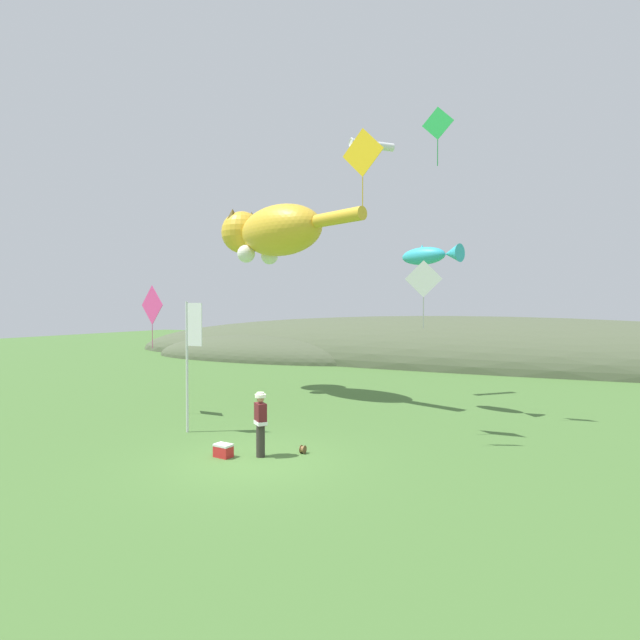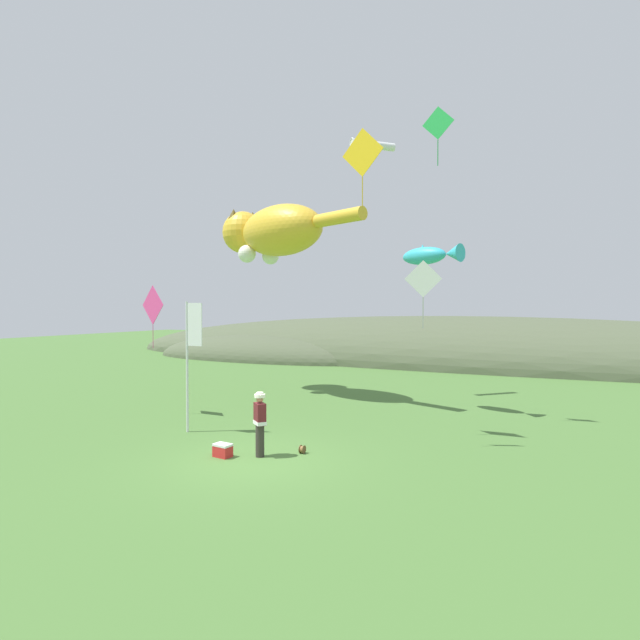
{
  "view_description": "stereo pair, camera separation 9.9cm",
  "coord_description": "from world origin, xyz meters",
  "px_view_note": "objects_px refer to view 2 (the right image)",
  "views": [
    {
      "loc": [
        7.4,
        -11.07,
        4.09
      ],
      "look_at": [
        0.0,
        4.0,
        3.68
      ],
      "focal_mm": 28.0,
      "sensor_mm": 36.0,
      "label": 1
    },
    {
      "loc": [
        7.49,
        -11.02,
        4.09
      ],
      "look_at": [
        0.0,
        4.0,
        3.68
      ],
      "focal_mm": 28.0,
      "sensor_mm": 36.0,
      "label": 2
    }
  ],
  "objects_px": {
    "kite_tube_streamer": "(372,145)",
    "kite_diamond_gold": "(362,153)",
    "kite_giant_cat": "(272,232)",
    "kite_diamond_pink": "(153,305)",
    "festival_attendant": "(260,422)",
    "festival_banner_pole": "(191,347)",
    "kite_diamond_white": "(423,280)",
    "kite_fish_windsock": "(430,255)",
    "picnic_cooler": "(223,450)",
    "kite_spool": "(302,449)",
    "kite_diamond_green": "(438,124)"
  },
  "relations": [
    {
      "from": "kite_tube_streamer",
      "to": "kite_diamond_gold",
      "type": "height_order",
      "value": "kite_tube_streamer"
    },
    {
      "from": "picnic_cooler",
      "to": "kite_diamond_white",
      "type": "relative_size",
      "value": 0.26
    },
    {
      "from": "picnic_cooler",
      "to": "kite_diamond_green",
      "type": "height_order",
      "value": "kite_diamond_green"
    },
    {
      "from": "festival_attendant",
      "to": "kite_tube_streamer",
      "type": "xyz_separation_m",
      "value": [
        -0.55,
        10.15,
        10.57
      ]
    },
    {
      "from": "festival_banner_pole",
      "to": "kite_diamond_pink",
      "type": "height_order",
      "value": "kite_diamond_pink"
    },
    {
      "from": "festival_attendant",
      "to": "kite_diamond_pink",
      "type": "distance_m",
      "value": 7.85
    },
    {
      "from": "kite_giant_cat",
      "to": "kite_tube_streamer",
      "type": "distance_m",
      "value": 6.06
    },
    {
      "from": "festival_banner_pole",
      "to": "kite_diamond_white",
      "type": "relative_size",
      "value": 2.18
    },
    {
      "from": "festival_attendant",
      "to": "kite_fish_windsock",
      "type": "relative_size",
      "value": 0.66
    },
    {
      "from": "kite_diamond_green",
      "to": "kite_diamond_gold",
      "type": "bearing_deg",
      "value": -119.44
    },
    {
      "from": "kite_tube_streamer",
      "to": "kite_diamond_gold",
      "type": "distance_m",
      "value": 7.92
    },
    {
      "from": "festival_attendant",
      "to": "picnic_cooler",
      "type": "bearing_deg",
      "value": -152.46
    },
    {
      "from": "kite_fish_windsock",
      "to": "kite_diamond_gold",
      "type": "xyz_separation_m",
      "value": [
        -0.93,
        -4.75,
        2.75
      ]
    },
    {
      "from": "festival_banner_pole",
      "to": "kite_diamond_green",
      "type": "xyz_separation_m",
      "value": [
        6.93,
        4.74,
        7.65
      ]
    },
    {
      "from": "picnic_cooler",
      "to": "kite_giant_cat",
      "type": "distance_m",
      "value": 12.25
    },
    {
      "from": "festival_banner_pole",
      "to": "kite_fish_windsock",
      "type": "xyz_separation_m",
      "value": [
        6.22,
        6.57,
        3.31
      ]
    },
    {
      "from": "festival_attendant",
      "to": "kite_spool",
      "type": "height_order",
      "value": "festival_attendant"
    },
    {
      "from": "festival_attendant",
      "to": "kite_diamond_gold",
      "type": "height_order",
      "value": "kite_diamond_gold"
    },
    {
      "from": "kite_tube_streamer",
      "to": "kite_diamond_gold",
      "type": "relative_size",
      "value": 0.75
    },
    {
      "from": "kite_spool",
      "to": "kite_tube_streamer",
      "type": "relative_size",
      "value": 0.13
    },
    {
      "from": "kite_spool",
      "to": "kite_diamond_white",
      "type": "bearing_deg",
      "value": 34.87
    },
    {
      "from": "kite_giant_cat",
      "to": "kite_diamond_white",
      "type": "distance_m",
      "value": 10.65
    },
    {
      "from": "picnic_cooler",
      "to": "kite_tube_streamer",
      "type": "bearing_deg",
      "value": 88.06
    },
    {
      "from": "kite_spool",
      "to": "kite_giant_cat",
      "type": "relative_size",
      "value": 0.03
    },
    {
      "from": "kite_spool",
      "to": "kite_fish_windsock",
      "type": "distance_m",
      "value": 9.42
    },
    {
      "from": "kite_fish_windsock",
      "to": "kite_diamond_gold",
      "type": "bearing_deg",
      "value": -101.14
    },
    {
      "from": "festival_banner_pole",
      "to": "kite_tube_streamer",
      "type": "xyz_separation_m",
      "value": [
        2.95,
        8.91,
        8.71
      ]
    },
    {
      "from": "festival_banner_pole",
      "to": "kite_giant_cat",
      "type": "height_order",
      "value": "kite_giant_cat"
    },
    {
      "from": "festival_banner_pole",
      "to": "kite_diamond_green",
      "type": "bearing_deg",
      "value": 34.34
    },
    {
      "from": "kite_fish_windsock",
      "to": "kite_diamond_white",
      "type": "xyz_separation_m",
      "value": [
        1.06,
        -5.0,
        -1.23
      ]
    },
    {
      "from": "picnic_cooler",
      "to": "kite_diamond_gold",
      "type": "bearing_deg",
      "value": 52.68
    },
    {
      "from": "festival_attendant",
      "to": "kite_fish_windsock",
      "type": "xyz_separation_m",
      "value": [
        2.72,
        7.81,
        5.18
      ]
    },
    {
      "from": "kite_diamond_white",
      "to": "kite_diamond_gold",
      "type": "bearing_deg",
      "value": 172.64
    },
    {
      "from": "kite_diamond_gold",
      "to": "kite_diamond_white",
      "type": "relative_size",
      "value": 1.22
    },
    {
      "from": "festival_attendant",
      "to": "festival_banner_pole",
      "type": "relative_size",
      "value": 0.41
    },
    {
      "from": "kite_tube_streamer",
      "to": "kite_diamond_gold",
      "type": "bearing_deg",
      "value": -71.78
    },
    {
      "from": "festival_attendant",
      "to": "kite_spool",
      "type": "xyz_separation_m",
      "value": [
        0.89,
        0.79,
        -0.84
      ]
    },
    {
      "from": "kite_diamond_pink",
      "to": "festival_banner_pole",
      "type": "bearing_deg",
      "value": -25.25
    },
    {
      "from": "kite_fish_windsock",
      "to": "kite_tube_streamer",
      "type": "xyz_separation_m",
      "value": [
        -3.27,
        2.34,
        5.39
      ]
    },
    {
      "from": "kite_giant_cat",
      "to": "kite_diamond_gold",
      "type": "relative_size",
      "value": 3.59
    },
    {
      "from": "festival_banner_pole",
      "to": "kite_diamond_green",
      "type": "relative_size",
      "value": 2.11
    },
    {
      "from": "festival_attendant",
      "to": "picnic_cooler",
      "type": "relative_size",
      "value": 3.4
    },
    {
      "from": "kite_tube_streamer",
      "to": "kite_diamond_white",
      "type": "xyz_separation_m",
      "value": [
        4.32,
        -7.35,
        -6.62
      ]
    },
    {
      "from": "festival_banner_pole",
      "to": "kite_giant_cat",
      "type": "relative_size",
      "value": 0.5
    },
    {
      "from": "festival_attendant",
      "to": "kite_fish_windsock",
      "type": "bearing_deg",
      "value": 70.77
    },
    {
      "from": "kite_diamond_gold",
      "to": "kite_diamond_pink",
      "type": "xyz_separation_m",
      "value": [
        -8.41,
        -0.35,
        -4.7
      ]
    },
    {
      "from": "festival_attendant",
      "to": "festival_banner_pole",
      "type": "height_order",
      "value": "festival_banner_pole"
    },
    {
      "from": "festival_banner_pole",
      "to": "kite_diamond_white",
      "type": "height_order",
      "value": "kite_diamond_white"
    },
    {
      "from": "kite_tube_streamer",
      "to": "kite_diamond_pink",
      "type": "distance_m",
      "value": 12.09
    },
    {
      "from": "kite_giant_cat",
      "to": "kite_diamond_gold",
      "type": "bearing_deg",
      "value": -39.09
    }
  ]
}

